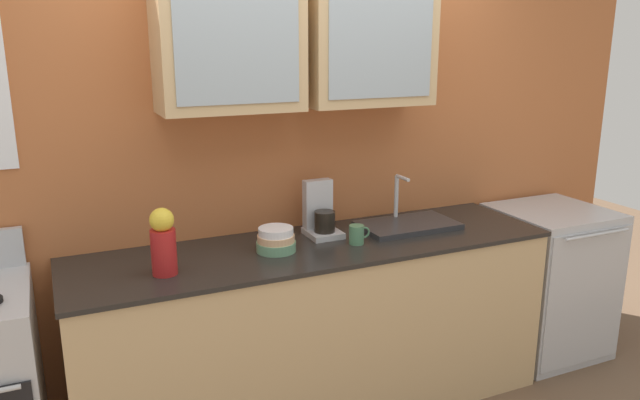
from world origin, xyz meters
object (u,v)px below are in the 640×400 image
(sink_faucet, at_px, (407,224))
(vase, at_px, (163,242))
(dishwasher, at_px, (547,281))
(coffee_maker, at_px, (321,215))
(cup_near_sink, at_px, (357,234))
(bowl_stack, at_px, (276,240))

(sink_faucet, height_order, vase, vase)
(sink_faucet, bearing_deg, vase, -173.74)
(dishwasher, distance_m, coffee_maker, 1.61)
(vase, bearing_deg, cup_near_sink, 1.10)
(vase, distance_m, cup_near_sink, 0.97)
(cup_near_sink, height_order, dishwasher, cup_near_sink)
(bowl_stack, distance_m, dishwasher, 1.88)
(vase, height_order, cup_near_sink, vase)
(bowl_stack, distance_m, cup_near_sink, 0.42)
(cup_near_sink, xyz_separation_m, coffee_maker, (-0.10, 0.22, 0.06))
(cup_near_sink, xyz_separation_m, dishwasher, (1.39, 0.07, -0.51))
(vase, relative_size, cup_near_sink, 2.67)
(bowl_stack, bearing_deg, vase, -171.45)
(sink_faucet, distance_m, bowl_stack, 0.80)
(cup_near_sink, relative_size, dishwasher, 0.12)
(cup_near_sink, distance_m, dishwasher, 1.49)
(sink_faucet, bearing_deg, cup_near_sink, -161.22)
(bowl_stack, relative_size, dishwasher, 0.21)
(sink_faucet, distance_m, dishwasher, 1.13)
(sink_faucet, bearing_deg, coffee_maker, 170.01)
(bowl_stack, height_order, vase, vase)
(bowl_stack, relative_size, coffee_maker, 0.67)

